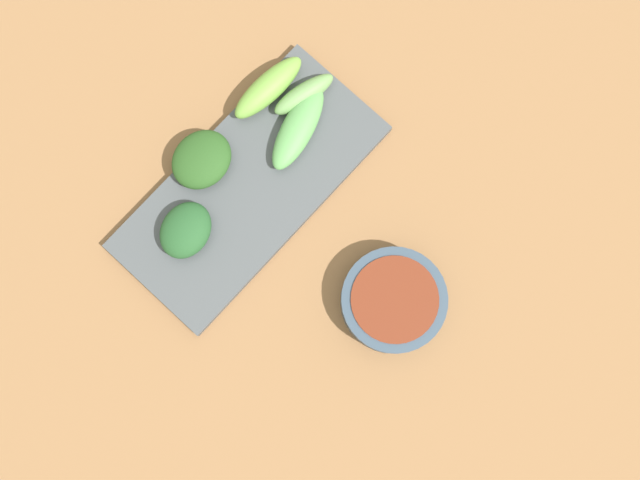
% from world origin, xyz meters
% --- Properties ---
extents(tabletop, '(2.10, 2.10, 0.02)m').
position_xyz_m(tabletop, '(0.00, 0.00, 0.01)').
color(tabletop, '#936740').
rests_on(tabletop, ground).
extents(sauce_bowl, '(0.10, 0.10, 0.03)m').
position_xyz_m(sauce_bowl, '(-0.12, -0.04, 0.04)').
color(sauce_bowl, '#37485A').
rests_on(sauce_bowl, tabletop).
extents(serving_plate, '(0.13, 0.28, 0.01)m').
position_xyz_m(serving_plate, '(0.06, -0.02, 0.03)').
color(serving_plate, '#4B4F53').
rests_on(serving_plate, tabletop).
extents(broccoli_leafy_0, '(0.06, 0.07, 0.03)m').
position_xyz_m(broccoli_leafy_0, '(0.07, 0.05, 0.04)').
color(broccoli_leafy_0, '#255529').
rests_on(broccoli_leafy_0, serving_plate).
extents(broccoli_stalk_1, '(0.06, 0.10, 0.02)m').
position_xyz_m(broccoli_stalk_1, '(0.06, -0.10, 0.04)').
color(broccoli_stalk_1, '#60A455').
rests_on(broccoli_stalk_1, serving_plate).
extents(broccoli_stalk_2, '(0.04, 0.07, 0.02)m').
position_xyz_m(broccoli_stalk_2, '(0.08, -0.13, 0.04)').
color(broccoli_stalk_2, '#6F9F56').
rests_on(broccoli_stalk_2, serving_plate).
extents(broccoli_leafy_3, '(0.06, 0.07, 0.02)m').
position_xyz_m(broccoli_leafy_3, '(0.11, -0.01, 0.04)').
color(broccoli_leafy_3, '#2A5420').
rests_on(broccoli_leafy_3, serving_plate).
extents(broccoli_stalk_4, '(0.03, 0.09, 0.02)m').
position_xyz_m(broccoli_stalk_4, '(0.11, -0.11, 0.04)').
color(broccoli_stalk_4, '#75AD43').
rests_on(broccoli_stalk_4, serving_plate).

